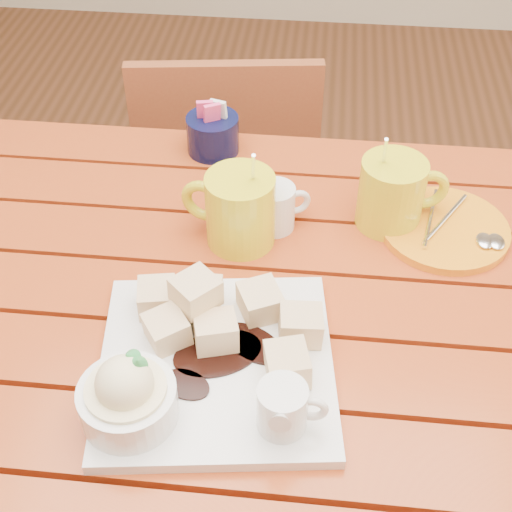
# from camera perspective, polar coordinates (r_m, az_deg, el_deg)

# --- Properties ---
(table) EXTENTS (1.20, 0.79, 0.75)m
(table) POSITION_cam_1_polar(r_m,az_deg,el_deg) (1.04, -1.37, -7.37)
(table) COLOR maroon
(table) RESTS_ON ground
(dessert_plate) EXTENTS (0.32, 0.32, 0.11)m
(dessert_plate) POSITION_cam_1_polar(r_m,az_deg,el_deg) (0.85, -4.75, -8.63)
(dessert_plate) COLOR white
(dessert_plate) RESTS_ON table
(coffee_mug_left) EXTENTS (0.14, 0.10, 0.17)m
(coffee_mug_left) POSITION_cam_1_polar(r_m,az_deg,el_deg) (1.01, -1.43, 3.83)
(coffee_mug_left) COLOR yellow
(coffee_mug_left) RESTS_ON table
(coffee_mug_right) EXTENTS (0.14, 0.10, 0.16)m
(coffee_mug_right) POSITION_cam_1_polar(r_m,az_deg,el_deg) (1.06, 10.92, 5.02)
(coffee_mug_right) COLOR yellow
(coffee_mug_right) RESTS_ON table
(cream_pitcher) EXTENTS (0.09, 0.08, 0.07)m
(cream_pitcher) POSITION_cam_1_polar(r_m,az_deg,el_deg) (1.05, 1.60, 3.94)
(cream_pitcher) COLOR white
(cream_pitcher) RESTS_ON table
(sugar_caddy) EXTENTS (0.09, 0.09, 0.10)m
(sugar_caddy) POSITION_cam_1_polar(r_m,az_deg,el_deg) (1.21, -3.48, 9.78)
(sugar_caddy) COLOR black
(sugar_caddy) RESTS_ON table
(orange_saucer) EXTENTS (0.19, 0.19, 0.02)m
(orange_saucer) POSITION_cam_1_polar(r_m,az_deg,el_deg) (1.09, 14.92, 2.11)
(orange_saucer) COLOR orange
(orange_saucer) RESTS_ON table
(chair_far) EXTENTS (0.43, 0.43, 0.80)m
(chair_far) POSITION_cam_1_polar(r_m,az_deg,el_deg) (1.66, -2.18, 5.85)
(chair_far) COLOR brown
(chair_far) RESTS_ON ground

